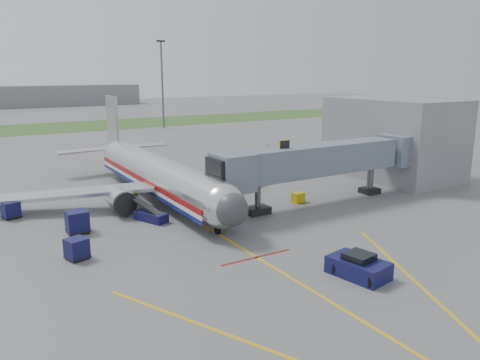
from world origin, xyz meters
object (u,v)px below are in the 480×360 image
pushback_tug (358,267)px  belt_loader (151,216)px  ramp_worker (135,196)px  airliner (158,174)px

pushback_tug → belt_loader: 19.95m
pushback_tug → belt_loader: belt_loader is taller
belt_loader → ramp_worker: size_ratio=2.24×
airliner → ramp_worker: bearing=-160.0°
airliner → ramp_worker: size_ratio=19.50×
airliner → belt_loader: (-3.56, -6.99, -2.16)m
pushback_tug → belt_loader: bearing=112.3°
ramp_worker → belt_loader: bearing=-114.6°
airliner → belt_loader: size_ratio=8.70×
airliner → ramp_worker: (-3.00, -1.09, -1.73)m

